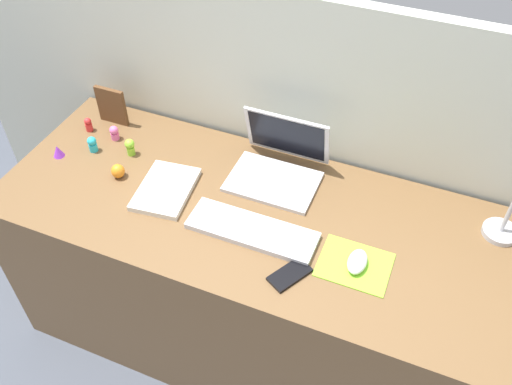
# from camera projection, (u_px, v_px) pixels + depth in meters

# --- Properties ---
(ground_plane) EXTENTS (6.00, 6.00, 0.00)m
(ground_plane) POSITION_uv_depth(u_px,v_px,m) (256.00, 333.00, 2.29)
(ground_plane) COLOR #474C56
(back_wall) EXTENTS (2.95, 0.05, 1.31)m
(back_wall) POSITION_uv_depth(u_px,v_px,m) (294.00, 160.00, 2.07)
(back_wall) COLOR beige
(back_wall) RESTS_ON ground_plane
(desk) EXTENTS (1.75, 0.68, 0.74)m
(desk) POSITION_uv_depth(u_px,v_px,m) (256.00, 281.00, 2.03)
(desk) COLOR brown
(desk) RESTS_ON ground_plane
(laptop) EXTENTS (0.30, 0.27, 0.21)m
(laptop) POSITION_uv_depth(u_px,v_px,m) (279.00, 161.00, 1.87)
(laptop) COLOR silver
(laptop) RESTS_ON desk
(keyboard) EXTENTS (0.41, 0.13, 0.02)m
(keyboard) POSITION_uv_depth(u_px,v_px,m) (252.00, 230.00, 1.70)
(keyboard) COLOR silver
(keyboard) RESTS_ON desk
(mousepad) EXTENTS (0.21, 0.17, 0.00)m
(mousepad) POSITION_uv_depth(u_px,v_px,m) (355.00, 265.00, 1.61)
(mousepad) COLOR #8CDB33
(mousepad) RESTS_ON desk
(mouse) EXTENTS (0.06, 0.10, 0.03)m
(mouse) POSITION_uv_depth(u_px,v_px,m) (357.00, 262.00, 1.60)
(mouse) COLOR silver
(mouse) RESTS_ON mousepad
(cell_phone) EXTENTS (0.12, 0.14, 0.01)m
(cell_phone) POSITION_uv_depth(u_px,v_px,m) (290.00, 274.00, 1.58)
(cell_phone) COLOR black
(cell_phone) RESTS_ON desk
(notebook_pad) EXTENTS (0.20, 0.26, 0.02)m
(notebook_pad) POSITION_uv_depth(u_px,v_px,m) (166.00, 189.00, 1.83)
(notebook_pad) COLOR silver
(notebook_pad) RESTS_ON desk
(picture_frame) EXTENTS (0.12, 0.02, 0.15)m
(picture_frame) POSITION_uv_depth(u_px,v_px,m) (112.00, 106.00, 2.06)
(picture_frame) COLOR brown
(picture_frame) RESTS_ON desk
(toy_figurine_red) EXTENTS (0.03, 0.03, 0.06)m
(toy_figurine_red) POSITION_uv_depth(u_px,v_px,m) (88.00, 124.00, 2.05)
(toy_figurine_red) COLOR red
(toy_figurine_red) RESTS_ON desk
(toy_figurine_pink) EXTENTS (0.03, 0.03, 0.06)m
(toy_figurine_pink) POSITION_uv_depth(u_px,v_px,m) (114.00, 133.00, 2.02)
(toy_figurine_pink) COLOR pink
(toy_figurine_pink) RESTS_ON desk
(toy_figurine_orange) EXTENTS (0.05, 0.05, 0.05)m
(toy_figurine_orange) POSITION_uv_depth(u_px,v_px,m) (118.00, 171.00, 1.87)
(toy_figurine_orange) COLOR orange
(toy_figurine_orange) RESTS_ON desk
(toy_figurine_lime) EXTENTS (0.04, 0.04, 0.07)m
(toy_figurine_lime) POSITION_uv_depth(u_px,v_px,m) (130.00, 146.00, 1.95)
(toy_figurine_lime) COLOR #8CDB33
(toy_figurine_lime) RESTS_ON desk
(toy_figurine_cyan) EXTENTS (0.03, 0.03, 0.06)m
(toy_figurine_cyan) POSITION_uv_depth(u_px,v_px,m) (92.00, 144.00, 1.97)
(toy_figurine_cyan) COLOR #28B7CC
(toy_figurine_cyan) RESTS_ON desk
(toy_figurine_purple) EXTENTS (0.04, 0.04, 0.04)m
(toy_figurine_purple) POSITION_uv_depth(u_px,v_px,m) (58.00, 151.00, 1.95)
(toy_figurine_purple) COLOR purple
(toy_figurine_purple) RESTS_ON desk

